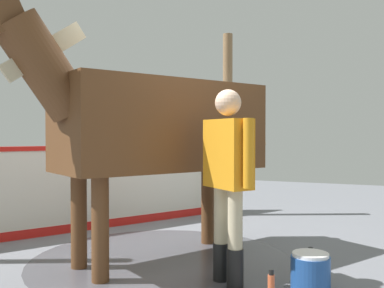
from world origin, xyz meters
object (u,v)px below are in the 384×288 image
horse (151,124)px  wash_bucket (310,273)px  handler (228,171)px  bottle_spray (271,286)px  bottle_shampoo (311,261)px

horse → wash_bucket: 2.13m
handler → wash_bucket: size_ratio=5.23×
handler → wash_bucket: bearing=-44.1°
handler → bottle_spray: (0.44, -0.22, -0.90)m
wash_bucket → bottle_spray: wash_bucket is taller
handler → bottle_spray: 1.03m
wash_bucket → bottle_spray: (-0.27, -0.32, -0.05)m
wash_bucket → bottle_shampoo: wash_bucket is taller
horse → bottle_shampoo: 2.11m
wash_bucket → bottle_spray: 0.42m
bottle_spray → bottle_shampoo: bearing=76.5°
wash_bucket → bottle_shampoo: (-0.07, 0.52, -0.05)m
wash_bucket → handler: bearing=-172.0°
bottle_spray → handler: bearing=153.2°
horse → bottle_shampoo: bearing=130.5°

